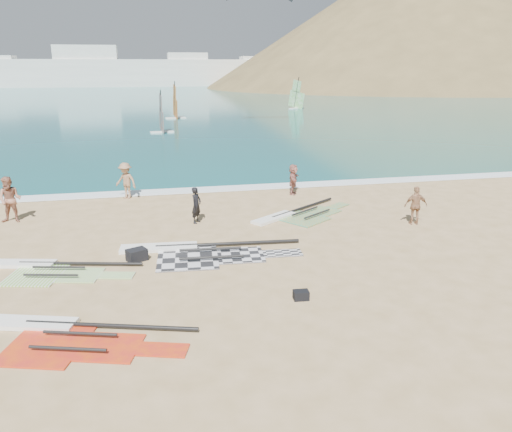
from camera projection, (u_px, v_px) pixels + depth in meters
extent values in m
plane|color=tan|center=(274.00, 288.00, 14.55)|extent=(300.00, 300.00, 0.00)
cube|color=#0C5550|center=(158.00, 89.00, 138.07)|extent=(300.00, 240.00, 0.06)
cube|color=white|center=(216.00, 190.00, 26.06)|extent=(300.00, 1.20, 0.04)
cube|color=white|center=(88.00, 73.00, 149.71)|extent=(160.00, 8.00, 8.00)
cube|color=white|center=(87.00, 66.00, 149.13)|extent=(18.00, 7.00, 12.00)
cube|color=white|center=(188.00, 70.00, 155.47)|extent=(12.00, 7.00, 10.00)
cube|color=white|center=(266.00, 71.00, 160.66)|extent=(16.00, 7.00, 9.00)
cube|color=white|center=(325.00, 68.00, 164.41)|extent=(10.00, 7.00, 11.00)
cone|color=olive|center=(438.00, 87.00, 153.34)|extent=(143.00, 143.00, 45.00)
cube|color=black|center=(188.00, 258.00, 16.77)|extent=(2.18, 2.39, 0.04)
cube|color=black|center=(241.00, 255.00, 17.00)|extent=(1.68, 1.57, 0.04)
cube|color=black|center=(282.00, 253.00, 17.18)|extent=(1.39, 0.78, 0.04)
cylinder|color=black|center=(228.00, 244.00, 17.89)|extent=(5.14, 0.53, 0.12)
cylinder|color=black|center=(210.00, 249.00, 17.20)|extent=(2.12, 0.26, 0.09)
cylinder|color=black|center=(211.00, 257.00, 16.46)|extent=(2.12, 0.26, 0.09)
cube|color=white|center=(159.00, 248.00, 17.59)|extent=(2.73, 0.94, 0.12)
cube|color=#75C027|center=(36.00, 275.00, 15.41)|extent=(1.92, 2.05, 0.04)
cube|color=#75C027|center=(81.00, 275.00, 15.38)|extent=(1.45, 1.38, 0.04)
cube|color=#75C027|center=(117.00, 276.00, 15.36)|extent=(1.14, 0.75, 0.04)
cylinder|color=black|center=(81.00, 263.00, 16.11)|extent=(3.91, 1.02, 0.10)
cylinder|color=black|center=(59.00, 267.00, 15.65)|extent=(1.62, 0.45, 0.07)
cylinder|color=black|center=(51.00, 275.00, 15.06)|extent=(1.62, 0.45, 0.07)
cube|color=white|center=(23.00, 264.00, 16.16)|extent=(2.16, 1.03, 0.12)
cube|color=orange|center=(302.00, 219.00, 21.07)|extent=(2.44, 2.49, 0.04)
cube|color=orange|center=(322.00, 211.00, 22.12)|extent=(1.76, 1.74, 0.04)
cube|color=orange|center=(338.00, 206.00, 22.98)|extent=(1.24, 1.10, 0.04)
cylinder|color=black|center=(303.00, 207.00, 22.45)|extent=(3.56, 2.55, 0.10)
cylinder|color=black|center=(305.00, 211.00, 21.70)|extent=(1.49, 1.08, 0.07)
cylinder|color=black|center=(317.00, 214.00, 21.28)|extent=(1.49, 1.08, 0.07)
cube|color=white|center=(274.00, 218.00, 21.02)|extent=(2.18, 1.78, 0.12)
cube|color=red|center=(47.00, 345.00, 11.56)|extent=(2.18, 2.30, 0.04)
cube|color=red|center=(110.00, 348.00, 11.44)|extent=(1.62, 1.56, 0.04)
cube|color=red|center=(163.00, 350.00, 11.35)|extent=(1.25, 0.87, 0.04)
cylinder|color=black|center=(111.00, 326.00, 12.25)|extent=(4.19, 1.36, 0.10)
cylinder|color=black|center=(80.00, 333.00, 11.78)|extent=(1.74, 0.59, 0.08)
cylinder|color=black|center=(68.00, 348.00, 11.15)|extent=(1.74, 0.59, 0.08)
cube|color=white|center=(31.00, 324.00, 12.43)|extent=(2.35, 1.24, 0.12)
cube|color=black|center=(137.00, 255.00, 16.56)|extent=(0.76, 0.68, 0.40)
cube|color=black|center=(301.00, 295.00, 13.82)|extent=(0.44, 0.33, 0.26)
imported|color=black|center=(196.00, 205.00, 20.40)|extent=(0.61, 0.65, 1.50)
imported|color=#A16A53|center=(10.00, 200.00, 20.42)|extent=(1.04, 0.86, 1.92)
imported|color=#966F51|center=(126.00, 181.00, 24.14)|extent=(1.31, 1.21, 1.77)
imported|color=#A0714F|center=(416.00, 206.00, 20.20)|extent=(0.98, 0.55, 1.58)
imported|color=#AC6A5E|center=(293.00, 179.00, 24.99)|extent=(0.93, 1.49, 1.53)
cube|color=white|center=(162.00, 132.00, 47.99)|extent=(2.30, 0.90, 0.13)
cube|color=#FF4A20|center=(161.00, 121.00, 47.67)|extent=(0.37, 2.74, 2.44)
cube|color=#FF4A20|center=(161.00, 103.00, 47.19)|extent=(0.24, 1.54, 1.70)
cylinder|color=black|center=(161.00, 111.00, 47.40)|extent=(0.18, 0.78, 3.88)
cube|color=white|center=(176.00, 118.00, 60.77)|extent=(2.53, 1.00, 0.14)
cube|color=#C60607|center=(175.00, 108.00, 60.43)|extent=(0.41, 3.01, 2.69)
cube|color=#C60607|center=(174.00, 92.00, 59.89)|extent=(0.26, 1.70, 1.87)
cylinder|color=black|center=(175.00, 99.00, 60.13)|extent=(0.20, 0.86, 4.27)
cube|color=white|center=(296.00, 108.00, 74.58)|extent=(2.56, 2.04, 0.15)
cube|color=#3AA817|center=(296.00, 100.00, 74.22)|extent=(1.78, 2.66, 2.80)
cube|color=#3AA817|center=(297.00, 86.00, 73.66)|extent=(1.02, 1.51, 1.95)
cylinder|color=black|center=(297.00, 92.00, 73.91)|extent=(0.58, 0.80, 4.44)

